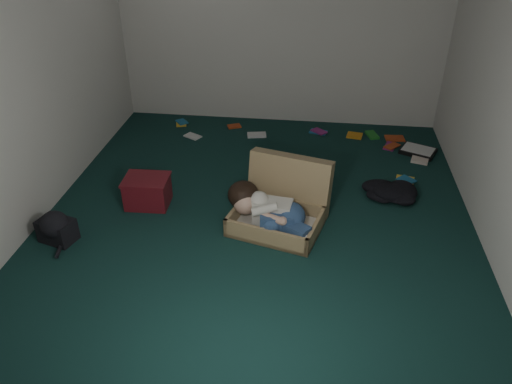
# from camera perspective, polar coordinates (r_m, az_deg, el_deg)

# --- Properties ---
(floor) EXTENTS (4.50, 4.50, 0.00)m
(floor) POSITION_cam_1_polar(r_m,az_deg,el_deg) (4.75, 0.23, -2.63)
(floor) COLOR #102F2A
(floor) RESTS_ON ground
(wall_back) EXTENTS (4.50, 0.00, 4.50)m
(wall_back) POSITION_cam_1_polar(r_m,az_deg,el_deg) (6.31, 2.88, 19.13)
(wall_back) COLOR silver
(wall_back) RESTS_ON ground
(wall_front) EXTENTS (4.50, 0.00, 4.50)m
(wall_front) POSITION_cam_1_polar(r_m,az_deg,el_deg) (2.20, -6.89, -7.79)
(wall_front) COLOR silver
(wall_front) RESTS_ON ground
(wall_left) EXTENTS (0.00, 4.50, 4.50)m
(wall_left) POSITION_cam_1_polar(r_m,az_deg,el_deg) (4.81, -24.71, 12.20)
(wall_left) COLOR silver
(wall_left) RESTS_ON ground
(suitcase) EXTENTS (0.95, 0.94, 0.58)m
(suitcase) POSITION_cam_1_polar(r_m,az_deg,el_deg) (4.59, 2.97, -1.45)
(suitcase) COLOR tan
(suitcase) RESTS_ON floor
(person) EXTENTS (0.80, 0.56, 0.36)m
(person) POSITION_cam_1_polar(r_m,az_deg,el_deg) (4.43, 1.47, -2.12)
(person) COLOR beige
(person) RESTS_ON suitcase
(maroon_bin) EXTENTS (0.44, 0.35, 0.29)m
(maroon_bin) POSITION_cam_1_polar(r_m,az_deg,el_deg) (4.94, -12.30, 0.08)
(maroon_bin) COLOR maroon
(maroon_bin) RESTS_ON floor
(backpack) EXTENTS (0.45, 0.40, 0.23)m
(backpack) POSITION_cam_1_polar(r_m,az_deg,el_deg) (4.71, -21.79, -3.99)
(backpack) COLOR black
(backpack) RESTS_ON floor
(clothing_pile) EXTENTS (0.48, 0.43, 0.13)m
(clothing_pile) POSITION_cam_1_polar(r_m,az_deg,el_deg) (5.16, 15.22, 0.04)
(clothing_pile) COLOR black
(clothing_pile) RESTS_ON floor
(paper_tray) EXTENTS (0.46, 0.41, 0.05)m
(paper_tray) POSITION_cam_1_polar(r_m,az_deg,el_deg) (6.14, 18.02, 4.49)
(paper_tray) COLOR black
(paper_tray) RESTS_ON floor
(book_scatter) EXTENTS (3.13, 1.34, 0.02)m
(book_scatter) POSITION_cam_1_polar(r_m,az_deg,el_deg) (6.18, 6.96, 5.93)
(book_scatter) COLOR gold
(book_scatter) RESTS_ON floor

